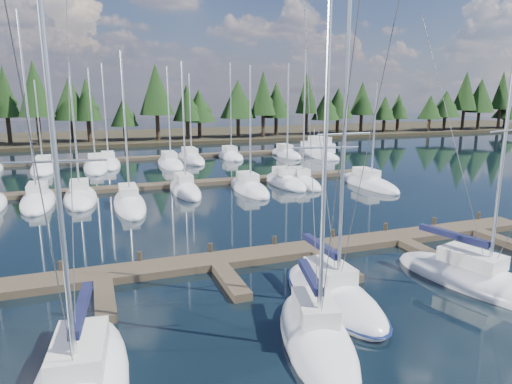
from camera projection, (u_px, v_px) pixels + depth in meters
name	position (u px, v px, depth m)	size (l,w,h in m)	color
ground	(176.00, 212.00, 36.52)	(260.00, 260.00, 0.00)	black
far_shore	(121.00, 137.00, 91.43)	(220.00, 30.00, 0.60)	#2D2719
main_dock	(218.00, 265.00, 24.89)	(44.00, 6.13, 0.90)	#483D2D
back_docks	(146.00, 170.00, 54.42)	(50.00, 21.80, 0.40)	#483D2D
front_sailboat_3	(316.00, 336.00, 17.47)	(4.30, 7.94, 13.83)	silver
front_sailboat_4	(333.00, 295.00, 21.05)	(2.97, 8.00, 14.07)	silver
front_sailboat_5	(478.00, 281.00, 22.62)	(5.16, 9.62, 14.07)	silver
back_sailboat_rows	(153.00, 175.00, 50.84)	(43.88, 34.15, 16.50)	silver
motor_yacht_right	(318.00, 153.00, 67.01)	(4.46, 10.12, 4.90)	silver
tree_line	(116.00, 102.00, 80.46)	(185.94, 11.64, 13.76)	black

